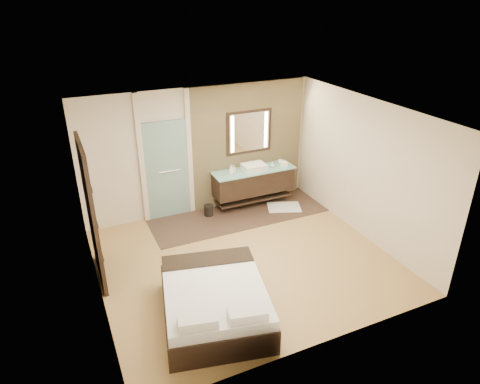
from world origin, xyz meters
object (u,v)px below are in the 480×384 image
mirror_unit (249,132)px  waste_bin (209,210)px  vanity (253,181)px  bed (215,301)px

mirror_unit → waste_bin: size_ratio=4.31×
vanity → waste_bin: bearing=-176.5°
mirror_unit → waste_bin: bearing=-164.4°
vanity → waste_bin: 1.19m
waste_bin → vanity: bearing=3.5°
bed → vanity: bearing=67.7°
mirror_unit → waste_bin: mirror_unit is taller
vanity → mirror_unit: bearing=90.0°
vanity → mirror_unit: 1.10m
mirror_unit → waste_bin: (-1.10, -0.31, -1.53)m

